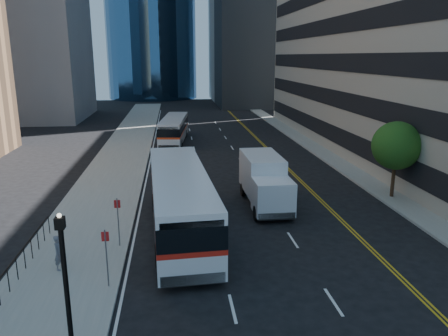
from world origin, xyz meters
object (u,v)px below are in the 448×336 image
object	(u,v)px
bus_rear	(174,129)
pedestrian	(59,253)
bus_front	(180,200)
box_truck	(265,181)
lamp_post	(65,278)
street_tree	(396,146)

from	to	relation	value
bus_rear	pedestrian	xyz separation A→B (m)	(-5.20, -30.20, -0.54)
bus_front	box_truck	size ratio (longest dim) A/B	2.01
lamp_post	box_truck	distance (m)	16.37
lamp_post	pedestrian	world-z (taller)	lamp_post
street_tree	bus_front	size ratio (longest dim) A/B	0.38
box_truck	pedestrian	distance (m)	13.38
bus_front	bus_rear	world-z (taller)	bus_front
bus_front	bus_rear	distance (m)	26.15
bus_front	box_truck	xyz separation A→B (m)	(5.44, 3.75, -0.18)
pedestrian	bus_front	bearing A→B (deg)	-35.66
bus_rear	box_truck	bearing A→B (deg)	-69.51
pedestrian	bus_rear	bearing A→B (deg)	7.77
street_tree	bus_rear	bearing A→B (deg)	123.50
bus_rear	bus_front	bearing A→B (deg)	-83.20
lamp_post	pedestrian	size ratio (longest dim) A/B	2.85
street_tree	box_truck	world-z (taller)	street_tree
box_truck	pedestrian	bearing A→B (deg)	-144.84
street_tree	pedestrian	world-z (taller)	street_tree
lamp_post	pedestrian	bearing A→B (deg)	106.76
bus_rear	pedestrian	distance (m)	30.65
bus_rear	street_tree	bearing A→B (deg)	-50.16
box_truck	street_tree	bearing A→B (deg)	2.27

